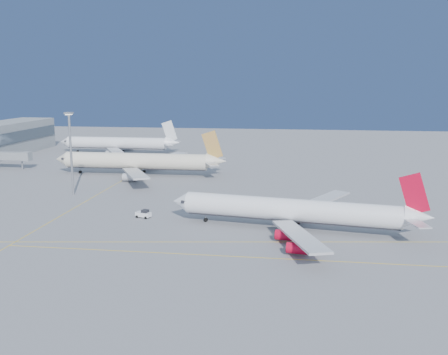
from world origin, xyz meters
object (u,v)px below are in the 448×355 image
airliner_etihad (140,161)px  airliner_third (119,143)px  light_mast (71,147)px  airliner_virgin (295,211)px  pushback_tug (144,214)px

airliner_etihad → airliner_third: size_ratio=1.08×
airliner_etihad → light_mast: light_mast is taller
airliner_virgin → airliner_third: 141.05m
airliner_etihad → airliner_third: (-26.72, 53.13, -0.30)m
airliner_third → pushback_tug: (45.25, -109.02, -3.85)m
airliner_virgin → pushback_tug: (-37.80, 4.99, -3.53)m
airliner_third → airliner_virgin: bearing=-53.8°
airliner_third → light_mast: light_mast is taller
airliner_etihad → light_mast: size_ratio=2.58×
light_mast → airliner_virgin: bearing=-22.1°
airliner_virgin → airliner_third: airliner_third is taller
airliner_virgin → airliner_etihad: airliner_etihad is taller
airliner_virgin → airliner_etihad: (-56.34, 60.88, 0.62)m
pushback_tug → light_mast: bearing=159.2°
airliner_third → light_mast: 89.11m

